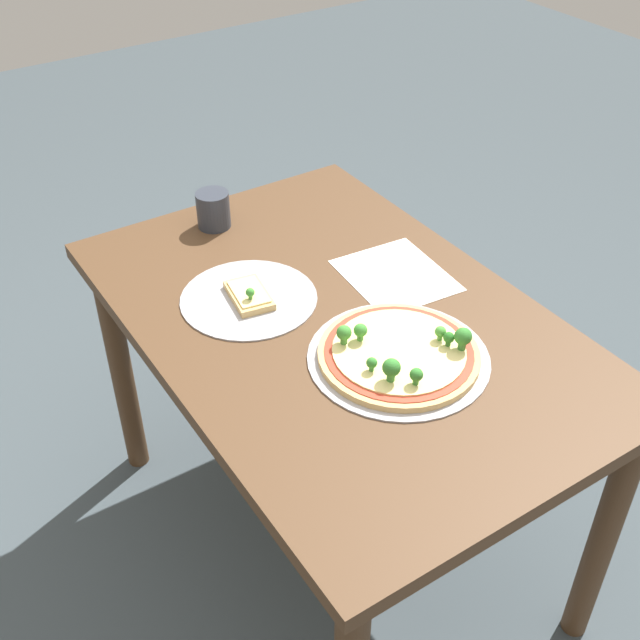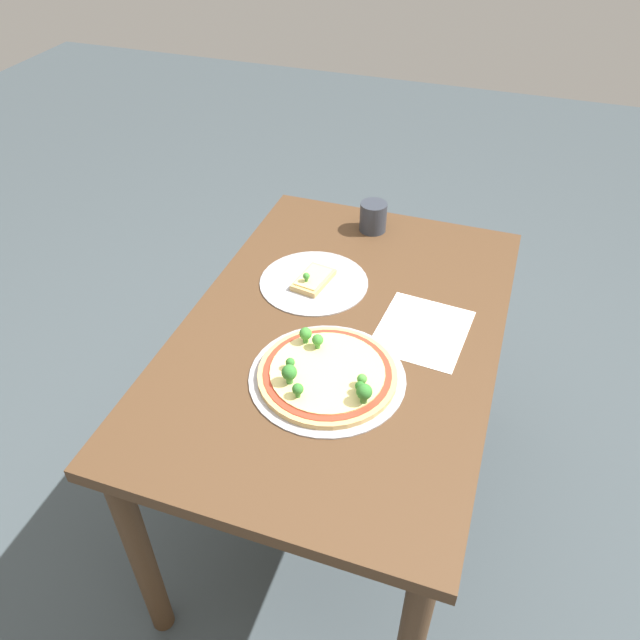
{
  "view_description": "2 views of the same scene",
  "coord_description": "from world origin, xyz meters",
  "px_view_note": "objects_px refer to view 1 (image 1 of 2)",
  "views": [
    {
      "loc": [
        1.13,
        -0.78,
        1.79
      ],
      "look_at": [
        0.01,
        -0.05,
        0.76
      ],
      "focal_mm": 45.0,
      "sensor_mm": 36.0,
      "label": 1
    },
    {
      "loc": [
        1.16,
        0.34,
        1.79
      ],
      "look_at": [
        0.01,
        -0.05,
        0.76
      ],
      "focal_mm": 35.0,
      "sensor_mm": 36.0,
      "label": 2
    }
  ],
  "objects_px": {
    "pizza_tray_whole": "(399,354)",
    "drinking_cup": "(213,210)",
    "pizza_tray_slice": "(249,297)",
    "dining_table": "(338,353)"
  },
  "relations": [
    {
      "from": "pizza_tray_whole",
      "to": "pizza_tray_slice",
      "type": "height_order",
      "value": "pizza_tray_whole"
    },
    {
      "from": "pizza_tray_whole",
      "to": "dining_table",
      "type": "bearing_deg",
      "value": -172.92
    },
    {
      "from": "dining_table",
      "to": "drinking_cup",
      "type": "bearing_deg",
      "value": -174.22
    },
    {
      "from": "drinking_cup",
      "to": "pizza_tray_whole",
      "type": "bearing_deg",
      "value": 6.14
    },
    {
      "from": "pizza_tray_slice",
      "to": "drinking_cup",
      "type": "distance_m",
      "value": 0.34
    },
    {
      "from": "dining_table",
      "to": "pizza_tray_whole",
      "type": "bearing_deg",
      "value": 7.08
    },
    {
      "from": "dining_table",
      "to": "pizza_tray_slice",
      "type": "xyz_separation_m",
      "value": [
        -0.16,
        -0.13,
        0.11
      ]
    },
    {
      "from": "pizza_tray_whole",
      "to": "drinking_cup",
      "type": "distance_m",
      "value": 0.67
    },
    {
      "from": "pizza_tray_slice",
      "to": "drinking_cup",
      "type": "height_order",
      "value": "drinking_cup"
    },
    {
      "from": "dining_table",
      "to": "pizza_tray_slice",
      "type": "relative_size",
      "value": 3.98
    }
  ]
}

